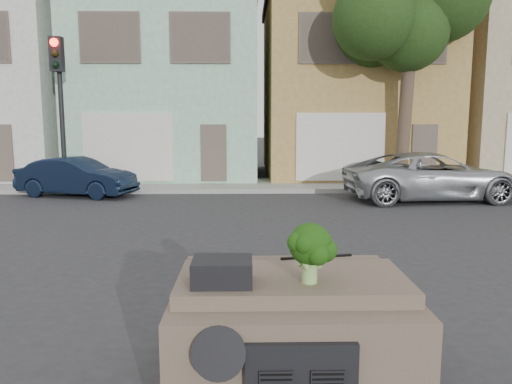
{
  "coord_description": "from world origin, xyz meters",
  "views": [
    {
      "loc": [
        -0.38,
        -7.21,
        2.43
      ],
      "look_at": [
        -0.24,
        0.5,
        1.3
      ],
      "focal_mm": 35.0,
      "sensor_mm": 36.0,
      "label": 1
    }
  ],
  "objects_px": {
    "navy_sedan": "(78,196)",
    "silver_pickup": "(431,200)",
    "traffic_signal": "(61,115)",
    "broccoli": "(310,252)"
  },
  "relations": [
    {
      "from": "navy_sedan",
      "to": "silver_pickup",
      "type": "bearing_deg",
      "value": -79.83
    },
    {
      "from": "navy_sedan",
      "to": "traffic_signal",
      "type": "relative_size",
      "value": 0.73
    },
    {
      "from": "traffic_signal",
      "to": "broccoli",
      "type": "bearing_deg",
      "value": -62.71
    },
    {
      "from": "silver_pickup",
      "to": "broccoli",
      "type": "distance_m",
      "value": 12.14
    },
    {
      "from": "silver_pickup",
      "to": "traffic_signal",
      "type": "relative_size",
      "value": 1.02
    },
    {
      "from": "navy_sedan",
      "to": "traffic_signal",
      "type": "distance_m",
      "value": 2.81
    },
    {
      "from": "silver_pickup",
      "to": "traffic_signal",
      "type": "bearing_deg",
      "value": 77.23
    },
    {
      "from": "traffic_signal",
      "to": "broccoli",
      "type": "xyz_separation_m",
      "value": [
        6.62,
        -12.84,
        -1.18
      ]
    },
    {
      "from": "silver_pickup",
      "to": "traffic_signal",
      "type": "distance_m",
      "value": 12.14
    },
    {
      "from": "silver_pickup",
      "to": "navy_sedan",
      "type": "bearing_deg",
      "value": 81.33
    }
  ]
}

